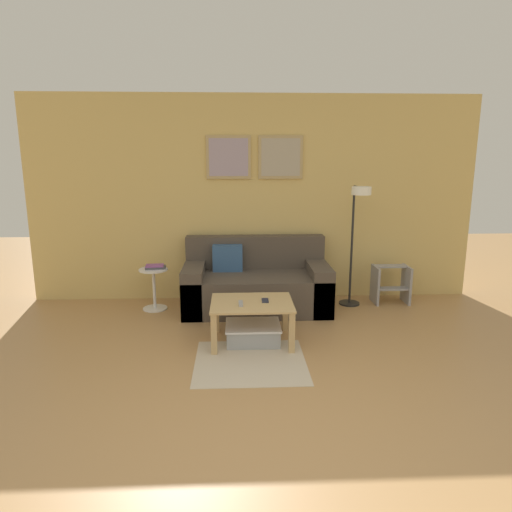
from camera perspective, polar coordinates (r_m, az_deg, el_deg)
The scene contains 12 objects.
ground_plane at distance 3.07m, azimuth 2.39°, elevation -23.72°, with size 16.00×16.00×0.00m, color tan.
wall_back at distance 5.78m, azimuth -0.31°, elevation 7.20°, with size 5.60×0.09×2.55m.
area_rug at distance 4.20m, azimuth -0.71°, elevation -13.06°, with size 0.99×0.95×0.01m, color #C1B299.
couch at distance 5.51m, azimuth -0.03°, elevation -3.58°, with size 1.72×0.88×0.84m.
coffee_table at distance 4.51m, azimuth -0.52°, elevation -6.70°, with size 0.80×0.63×0.41m.
storage_bin at distance 4.59m, azimuth -0.39°, elevation -9.58°, with size 0.54×0.43×0.18m.
floor_lamp at distance 5.43m, azimuth 12.54°, elevation 4.10°, with size 0.25×0.54×1.47m.
side_table at distance 5.60m, azimuth -12.63°, elevation -3.56°, with size 0.34×0.34×0.50m.
book_stack at distance 5.55m, azimuth -12.48°, elevation -1.32°, with size 0.25×0.16×0.04m.
remote_control at distance 4.41m, azimuth -1.92°, elevation -5.95°, with size 0.04×0.15×0.02m, color #99999E.
cell_phone at distance 4.52m, azimuth 1.15°, elevation -5.57°, with size 0.07×0.14×0.01m, color #1E2338.
step_stool at distance 5.96m, azimuth 16.49°, elevation -3.27°, with size 0.43×0.31×0.47m.
Camera 1 is at (-0.23, -2.47, 1.81)m, focal length 32.00 mm.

